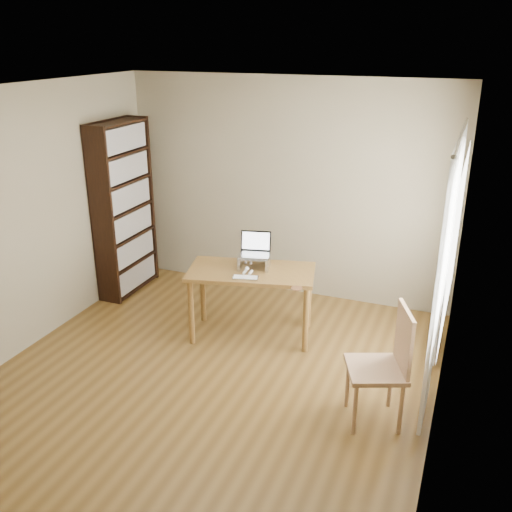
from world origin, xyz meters
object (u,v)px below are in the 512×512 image
at_px(desk, 251,280).
at_px(laptop, 256,249).
at_px(keyboard, 245,278).
at_px(chair, 386,364).
at_px(cat, 254,261).
at_px(bookshelf, 124,209).

relative_size(desk, laptop, 3.93).
xyz_separation_m(laptop, keyboard, (0.03, -0.36, -0.18)).
bearing_deg(desk, keyboard, -96.87).
bearing_deg(keyboard, desk, 82.24).
bearing_deg(chair, laptop, 122.59).
bearing_deg(cat, laptop, 50.86).
bearing_deg(laptop, desk, -103.58).
xyz_separation_m(bookshelf, desk, (1.88, -0.55, -0.41)).
relative_size(keyboard, cat, 0.59).
bearing_deg(chair, bookshelf, 134.14).
height_order(laptop, keyboard, laptop).
relative_size(bookshelf, laptop, 5.86).
distance_m(bookshelf, cat, 1.93).
xyz_separation_m(cat, chair, (1.58, -1.08, -0.25)).
height_order(bookshelf, keyboard, bookshelf).
height_order(keyboard, chair, chair).
height_order(bookshelf, chair, bookshelf).
height_order(bookshelf, laptop, bookshelf).
height_order(bookshelf, cat, bookshelf).
height_order(desk, cat, cat).
relative_size(bookshelf, chair, 2.05).
bearing_deg(bookshelf, cat, -13.13).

